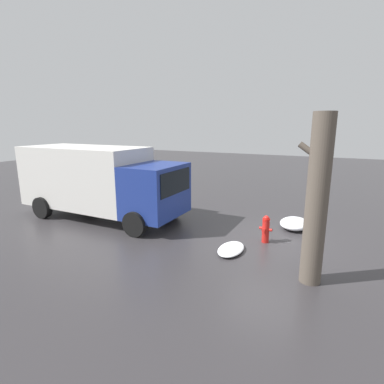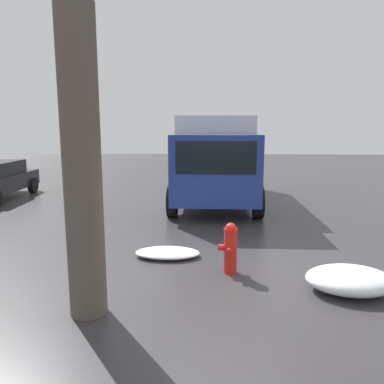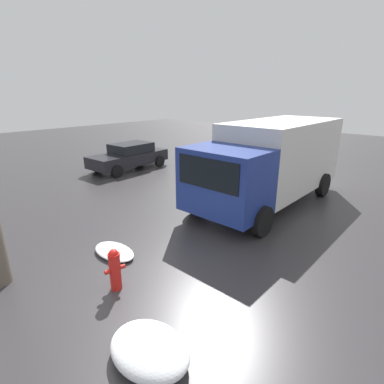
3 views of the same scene
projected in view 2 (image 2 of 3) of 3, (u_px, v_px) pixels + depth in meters
ground_plane at (230, 272)px, 6.75m from camera, size 60.00×60.00×0.00m
fire_hydrant at (230, 247)px, 6.67m from camera, size 0.44×0.35×0.92m
tree_trunk at (82, 167)px, 4.95m from camera, size 0.78×0.51×4.12m
delivery_truck at (215, 155)px, 13.29m from camera, size 7.08×2.79×2.93m
snow_pile_by_hydrant at (168, 253)px, 7.56m from camera, size 0.73×1.30×0.16m
snow_pile_curbside at (350, 280)px, 5.96m from camera, size 1.06×1.39×0.38m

